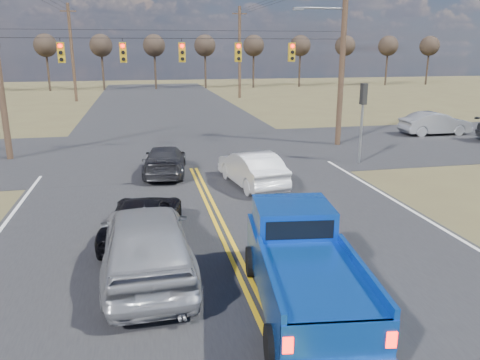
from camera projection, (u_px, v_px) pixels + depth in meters
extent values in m
plane|color=brown|center=(277.00, 347.00, 8.92)|extent=(160.00, 160.00, 0.00)
cube|color=#28282B|center=(205.00, 194.00, 18.34)|extent=(14.00, 120.00, 0.02)
cube|color=#28282B|center=(185.00, 151.00, 25.87)|extent=(120.00, 12.00, 0.02)
cylinder|color=#473323|center=(342.00, 58.00, 26.31)|extent=(0.32, 0.32, 10.00)
cylinder|color=black|center=(182.00, 38.00, 24.24)|extent=(18.00, 0.02, 0.02)
cylinder|color=black|center=(181.00, 30.00, 24.13)|extent=(18.00, 0.02, 0.02)
cube|color=#B28C14|center=(61.00, 53.00, 23.23)|extent=(0.34, 0.24, 1.00)
cylinder|color=#FF0C05|center=(60.00, 46.00, 23.01)|extent=(0.20, 0.06, 0.20)
cylinder|color=black|center=(61.00, 53.00, 23.10)|extent=(0.20, 0.06, 0.20)
cylinder|color=black|center=(61.00, 59.00, 23.19)|extent=(0.20, 0.06, 0.20)
cube|color=black|center=(60.00, 43.00, 22.95)|extent=(0.24, 0.14, 0.03)
cube|color=#B28C14|center=(123.00, 52.00, 23.83)|extent=(0.34, 0.24, 1.00)
cylinder|color=#FF0C05|center=(123.00, 46.00, 23.61)|extent=(0.20, 0.06, 0.20)
cylinder|color=black|center=(123.00, 52.00, 23.70)|extent=(0.20, 0.06, 0.20)
cylinder|color=black|center=(123.00, 59.00, 23.79)|extent=(0.20, 0.06, 0.20)
cube|color=black|center=(122.00, 43.00, 23.55)|extent=(0.24, 0.14, 0.03)
cube|color=#B28C14|center=(182.00, 52.00, 24.43)|extent=(0.34, 0.24, 1.00)
cylinder|color=#FF0C05|center=(182.00, 46.00, 24.21)|extent=(0.20, 0.06, 0.20)
cylinder|color=black|center=(182.00, 52.00, 24.30)|extent=(0.20, 0.06, 0.20)
cylinder|color=black|center=(182.00, 59.00, 24.39)|extent=(0.20, 0.06, 0.20)
cube|color=black|center=(182.00, 44.00, 24.15)|extent=(0.24, 0.14, 0.03)
cube|color=#B28C14|center=(238.00, 52.00, 25.03)|extent=(0.34, 0.24, 1.00)
cylinder|color=#FF0C05|center=(239.00, 46.00, 24.81)|extent=(0.20, 0.06, 0.20)
cylinder|color=black|center=(239.00, 52.00, 24.90)|extent=(0.20, 0.06, 0.20)
cylinder|color=black|center=(239.00, 59.00, 24.99)|extent=(0.20, 0.06, 0.20)
cube|color=black|center=(239.00, 44.00, 24.75)|extent=(0.24, 0.14, 0.03)
cube|color=#B28C14|center=(292.00, 52.00, 25.63)|extent=(0.34, 0.24, 1.00)
cylinder|color=#FF0C05|center=(293.00, 46.00, 25.41)|extent=(0.20, 0.06, 0.20)
cylinder|color=black|center=(292.00, 52.00, 25.50)|extent=(0.20, 0.06, 0.20)
cylinder|color=black|center=(292.00, 58.00, 25.59)|extent=(0.20, 0.06, 0.20)
cube|color=black|center=(293.00, 44.00, 25.35)|extent=(0.24, 0.14, 0.03)
cylinder|color=slate|center=(361.00, 131.00, 22.84)|extent=(0.12, 0.12, 3.20)
cube|color=black|center=(364.00, 94.00, 22.35)|extent=(0.24, 0.34, 1.00)
cylinder|color=slate|center=(321.00, 8.00, 25.33)|extent=(2.80, 0.10, 0.10)
cube|color=slate|center=(298.00, 9.00, 25.08)|extent=(0.55, 0.22, 0.14)
cylinder|color=#473323|center=(72.00, 53.00, 49.08)|extent=(0.32, 0.32, 10.00)
cube|color=#473323|center=(68.00, 11.00, 47.94)|extent=(1.60, 0.12, 0.12)
cylinder|color=#473323|center=(240.00, 53.00, 52.68)|extent=(0.32, 0.32, 10.00)
cube|color=#473323|center=(240.00, 14.00, 51.54)|extent=(1.60, 0.12, 0.12)
cylinder|color=#33261C|center=(48.00, 70.00, 61.87)|extent=(0.28, 0.28, 5.50)
sphere|color=#2D231C|center=(45.00, 45.00, 61.02)|extent=(3.00, 3.00, 3.00)
cylinder|color=#33261C|center=(103.00, 70.00, 63.27)|extent=(0.28, 0.28, 5.50)
sphere|color=#2D231C|center=(101.00, 45.00, 62.42)|extent=(3.00, 3.00, 3.00)
cylinder|color=#33261C|center=(155.00, 69.00, 64.67)|extent=(0.28, 0.28, 5.50)
sphere|color=#2D231C|center=(154.00, 45.00, 63.82)|extent=(3.00, 3.00, 3.00)
cylinder|color=#33261C|center=(205.00, 69.00, 66.07)|extent=(0.28, 0.28, 5.50)
sphere|color=#2D231C|center=(205.00, 46.00, 65.22)|extent=(3.00, 3.00, 3.00)
cylinder|color=#33261C|center=(253.00, 68.00, 67.47)|extent=(0.28, 0.28, 5.50)
sphere|color=#2D231C|center=(254.00, 46.00, 66.61)|extent=(3.00, 3.00, 3.00)
cylinder|color=#33261C|center=(300.00, 68.00, 68.87)|extent=(0.28, 0.28, 5.50)
sphere|color=#2D231C|center=(300.00, 46.00, 68.01)|extent=(3.00, 3.00, 3.00)
cylinder|color=#33261C|center=(344.00, 67.00, 70.26)|extent=(0.28, 0.28, 5.50)
sphere|color=#2D231C|center=(345.00, 46.00, 69.41)|extent=(3.00, 3.00, 3.00)
cylinder|color=#33261C|center=(386.00, 67.00, 71.66)|extent=(0.28, 0.28, 5.50)
sphere|color=#2D231C|center=(388.00, 46.00, 70.81)|extent=(3.00, 3.00, 3.00)
cylinder|color=#33261C|center=(427.00, 67.00, 73.06)|extent=(0.28, 0.28, 5.50)
sphere|color=#2D231C|center=(430.00, 46.00, 72.21)|extent=(3.00, 3.00, 3.00)
cylinder|color=black|center=(274.00, 345.00, 8.35)|extent=(0.40, 0.80, 0.76)
cylinder|color=black|center=(373.00, 340.00, 8.50)|extent=(0.40, 0.80, 0.76)
cylinder|color=black|center=(253.00, 261.00, 11.64)|extent=(0.40, 0.80, 0.76)
cylinder|color=black|center=(324.00, 259.00, 11.79)|extent=(0.40, 0.80, 0.76)
cube|color=#1048B1|center=(304.00, 275.00, 9.94)|extent=(2.53, 5.35, 0.95)
cube|color=#1048B1|center=(293.00, 217.00, 11.05)|extent=(1.95, 1.83, 0.69)
cube|color=black|center=(300.00, 230.00, 10.29)|extent=(1.52, 0.24, 0.43)
cube|color=#1048B1|center=(269.00, 274.00, 8.75)|extent=(0.48, 3.14, 0.19)
cube|color=#1048B1|center=(364.00, 270.00, 8.90)|extent=(0.48, 3.14, 0.19)
cube|color=#1048B1|center=(340.00, 338.00, 7.43)|extent=(1.90, 0.31, 0.57)
cube|color=#FF0C05|center=(288.00, 345.00, 7.34)|extent=(0.18, 0.08, 0.29)
cube|color=#FF0C05|center=(391.00, 340.00, 7.48)|extent=(0.18, 0.08, 0.29)
imported|color=#94959B|center=(146.00, 241.00, 11.52)|extent=(2.36, 5.50, 1.85)
imported|color=black|center=(144.00, 218.00, 13.96)|extent=(2.68, 4.62, 1.21)
imported|color=white|center=(252.00, 168.00, 19.31)|extent=(2.19, 4.57, 1.45)
imported|color=#2C2C30|center=(165.00, 160.00, 21.06)|extent=(2.31, 4.59, 1.28)
imported|color=gray|center=(435.00, 123.00, 30.71)|extent=(1.66, 4.57, 1.50)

